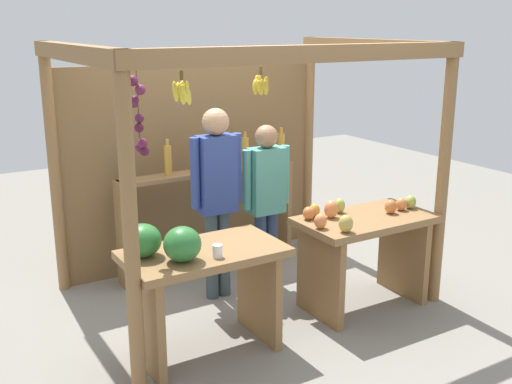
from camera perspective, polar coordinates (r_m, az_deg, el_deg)
name	(u,v)px	position (r m, az deg, el deg)	size (l,w,h in m)	color
ground_plane	(245,294)	(5.64, -1.02, -9.38)	(12.00, 12.00, 0.00)	gray
market_stall	(220,143)	(5.58, -3.34, 4.52)	(2.85, 2.03, 2.22)	olive
fruit_counter_left	(195,272)	(4.44, -5.71, -7.38)	(1.15, 0.64, 1.05)	olive
fruit_counter_right	(363,241)	(5.28, 9.88, -4.48)	(1.16, 0.64, 0.95)	olive
bottle_shelf_unit	(209,192)	(5.98, -4.35, -0.03)	(1.83, 0.22, 1.34)	olive
vendor_man	(217,186)	(5.27, -3.66, 0.55)	(0.48, 0.23, 1.69)	#3A484D
vendor_woman	(266,192)	(5.53, 0.94, -0.03)	(0.48, 0.20, 1.50)	navy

